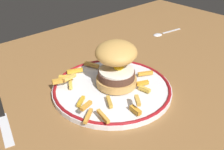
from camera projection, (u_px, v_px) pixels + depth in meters
The scene contains 6 objects.
ground_plane at pixel (131, 93), 70.50cm from camera, with size 145.14×99.11×4.00cm, color brown.
dinner_plate at pixel (112, 88), 67.55cm from camera, with size 29.60×29.60×1.60cm.
burger at pixel (116, 64), 65.82cm from camera, with size 14.86×14.82×10.84cm.
fries_pile at pixel (98, 87), 64.93cm from camera, with size 26.13×26.33×2.55cm.
knife at pixel (2, 115), 59.30cm from camera, with size 6.12×17.77×0.70cm.
spoon at pixel (161, 33), 100.70cm from camera, with size 13.40×3.66×0.90cm.
Camera 1 is at (-42.88, -40.05, 37.68)cm, focal length 43.47 mm.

